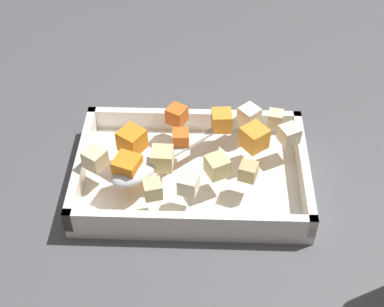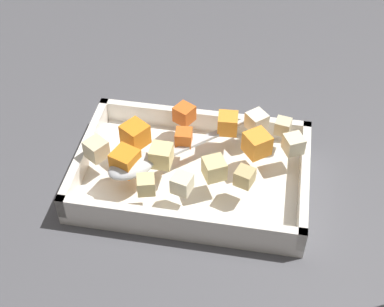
% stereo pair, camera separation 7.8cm
% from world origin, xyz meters
% --- Properties ---
extents(ground_plane, '(4.00, 4.00, 0.00)m').
position_xyz_m(ground_plane, '(0.00, 0.00, 0.00)').
color(ground_plane, '#4C4C51').
extents(baking_dish, '(0.33, 0.22, 0.05)m').
position_xyz_m(baking_dish, '(-0.01, -0.01, 0.01)').
color(baking_dish, white).
rests_on(baking_dish, ground_plane).
extents(carrot_chunk_center, '(0.04, 0.04, 0.03)m').
position_xyz_m(carrot_chunk_center, '(-0.10, -0.05, 0.07)').
color(carrot_chunk_center, orange).
rests_on(carrot_chunk_center, baking_dish).
extents(carrot_chunk_mid_left, '(0.05, 0.05, 0.03)m').
position_xyz_m(carrot_chunk_mid_left, '(0.08, 0.02, 0.06)').
color(carrot_chunk_mid_left, orange).
rests_on(carrot_chunk_mid_left, baking_dish).
extents(carrot_chunk_corner_nw, '(0.03, 0.03, 0.02)m').
position_xyz_m(carrot_chunk_corner_nw, '(-0.03, 0.02, 0.06)').
color(carrot_chunk_corner_nw, orange).
rests_on(carrot_chunk_corner_nw, baking_dish).
extents(carrot_chunk_corner_ne, '(0.03, 0.03, 0.03)m').
position_xyz_m(carrot_chunk_corner_ne, '(0.03, 0.06, 0.06)').
color(carrot_chunk_corner_ne, orange).
rests_on(carrot_chunk_corner_ne, baking_dish).
extents(carrot_chunk_heap_top, '(0.05, 0.05, 0.03)m').
position_xyz_m(carrot_chunk_heap_top, '(-0.10, 0.01, 0.07)').
color(carrot_chunk_heap_top, orange).
rests_on(carrot_chunk_heap_top, baking_dish).
extents(carrot_chunk_front_center, '(0.04, 0.04, 0.03)m').
position_xyz_m(carrot_chunk_front_center, '(-0.04, 0.07, 0.06)').
color(carrot_chunk_front_center, orange).
rests_on(carrot_chunk_front_center, baking_dish).
extents(potato_chunk_near_spoon, '(0.03, 0.03, 0.02)m').
position_xyz_m(potato_chunk_near_spoon, '(0.07, -0.04, 0.06)').
color(potato_chunk_near_spoon, tan).
rests_on(potato_chunk_near_spoon, baking_dish).
extents(potato_chunk_near_right, '(0.03, 0.03, 0.03)m').
position_xyz_m(potato_chunk_near_right, '(-0.01, -0.07, 0.06)').
color(potato_chunk_near_right, beige).
rests_on(potato_chunk_near_right, baking_dish).
extents(potato_chunk_near_left, '(0.04, 0.04, 0.03)m').
position_xyz_m(potato_chunk_near_left, '(0.03, -0.04, 0.06)').
color(potato_chunk_near_left, '#E0CC89').
rests_on(potato_chunk_near_left, baking_dish).
extents(potato_chunk_mid_right, '(0.03, 0.03, 0.03)m').
position_xyz_m(potato_chunk_mid_right, '(0.13, 0.03, 0.06)').
color(potato_chunk_mid_right, beige).
rests_on(potato_chunk_mid_right, baking_dish).
extents(potato_chunk_rim_edge, '(0.03, 0.03, 0.02)m').
position_xyz_m(potato_chunk_rim_edge, '(-0.06, -0.08, 0.06)').
color(potato_chunk_rim_edge, '#E0CC89').
rests_on(potato_chunk_rim_edge, baking_dish).
extents(potato_chunk_corner_se, '(0.03, 0.03, 0.03)m').
position_xyz_m(potato_chunk_corner_se, '(-0.05, -0.03, 0.06)').
color(potato_chunk_corner_se, '#E0CC89').
rests_on(potato_chunk_corner_se, baking_dish).
extents(potato_chunk_under_handle, '(0.04, 0.04, 0.03)m').
position_xyz_m(potato_chunk_under_handle, '(-0.14, -0.03, 0.06)').
color(potato_chunk_under_handle, beige).
rests_on(potato_chunk_under_handle, baking_dish).
extents(potato_chunk_far_left, '(0.03, 0.03, 0.02)m').
position_xyz_m(potato_chunk_far_left, '(0.11, 0.07, 0.06)').
color(potato_chunk_far_left, beige).
rests_on(potato_chunk_far_left, baking_dish).
extents(parsnip_chunk_corner_sw, '(0.04, 0.04, 0.03)m').
position_xyz_m(parsnip_chunk_corner_sw, '(0.07, 0.07, 0.06)').
color(parsnip_chunk_corner_sw, silver).
rests_on(parsnip_chunk_corner_sw, baking_dish).
extents(serving_spoon, '(0.19, 0.17, 0.02)m').
position_xyz_m(serving_spoon, '(-0.08, -0.04, 0.06)').
color(serving_spoon, silver).
rests_on(serving_spoon, baking_dish).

